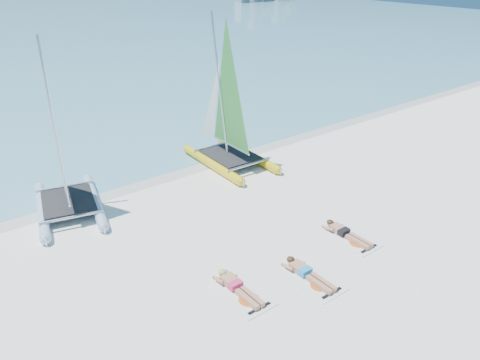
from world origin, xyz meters
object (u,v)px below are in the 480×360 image
object	(u,v)px
catamaran_blue	(61,162)
sunbather_c	(345,232)
towel_a	(241,293)
sunbather_a	(236,286)
towel_b	(311,279)
towel_c	(349,238)
sunbather_b	(306,272)
catamaran_yellow	(224,116)

from	to	relation	value
catamaran_blue	sunbather_c	xyz separation A→B (m)	(6.21, -7.01, -1.64)
towel_a	sunbather_a	size ratio (longest dim) A/B	1.07
towel_a	sunbather_a	bearing A→B (deg)	90.00
towel_b	towel_c	size ratio (longest dim) A/B	1.00
catamaran_blue	sunbather_c	world-z (taller)	catamaran_blue
sunbather_b	towel_b	bearing A→B (deg)	-90.00
towel_c	catamaran_yellow	bearing A→B (deg)	85.53
towel_a	sunbather_a	world-z (taller)	sunbather_a
catamaran_blue	sunbather_a	world-z (taller)	catamaran_blue
sunbather_c	towel_c	bearing A→B (deg)	-90.00
towel_a	towel_b	distance (m)	1.99
towel_a	sunbather_b	bearing A→B (deg)	-15.46
towel_b	sunbather_a	bearing A→B (deg)	154.24
towel_a	sunbather_c	bearing A→B (deg)	2.51
sunbather_a	towel_b	world-z (taller)	sunbather_a
sunbather_a	sunbather_c	size ratio (longest dim) A/B	1.00
catamaran_yellow	sunbather_b	bearing A→B (deg)	-108.50
towel_a	sunbather_c	distance (m)	4.27
towel_a	sunbather_c	size ratio (longest dim) A/B	1.07
towel_a	sunbather_b	size ratio (longest dim) A/B	1.07
sunbather_a	towel_c	distance (m)	4.27
sunbather_b	sunbather_c	world-z (taller)	same
towel_a	sunbather_b	distance (m)	1.94
towel_b	sunbather_b	xyz separation A→B (m)	(0.00, 0.19, 0.11)
towel_a	towel_c	world-z (taller)	same
towel_a	towel_c	bearing A→B (deg)	-0.07
towel_b	sunbather_b	bearing A→B (deg)	90.00
sunbather_a	towel_c	bearing A→B (deg)	-2.64
catamaran_blue	towel_b	bearing A→B (deg)	-50.29
towel_c	sunbather_b	bearing A→B (deg)	-168.03
catamaran_yellow	sunbather_a	xyz separation A→B (m)	(-4.85, -7.19, -1.83)
towel_b	towel_c	xyz separation A→B (m)	(2.41, 0.70, 0.00)
sunbather_b	towel_a	bearing A→B (deg)	164.54
sunbather_a	sunbather_b	xyz separation A→B (m)	(1.86, -0.71, 0.00)
towel_c	towel_b	bearing A→B (deg)	-163.73
catamaran_blue	towel_a	bearing A→B (deg)	-60.90
catamaran_blue	catamaran_yellow	size ratio (longest dim) A/B	0.95
catamaran_yellow	sunbather_c	xyz separation A→B (m)	(-0.58, -7.20, -1.83)
catamaran_yellow	sunbather_a	world-z (taller)	catamaran_yellow
sunbather_a	towel_b	xyz separation A→B (m)	(1.86, -0.90, -0.11)
towel_c	sunbather_c	bearing A→B (deg)	90.00
sunbather_b	towel_c	size ratio (longest dim) A/B	0.93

